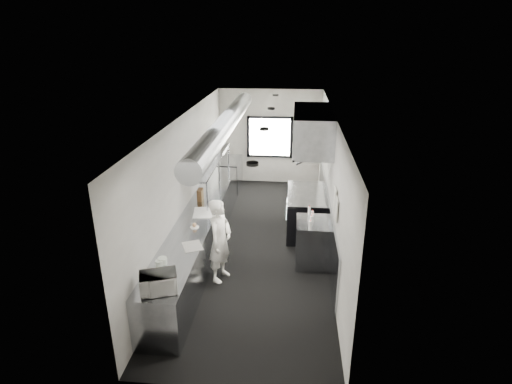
% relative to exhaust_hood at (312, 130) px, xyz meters
% --- Properties ---
extents(floor, '(3.00, 8.00, 0.01)m').
position_rel_exhaust_hood_xyz_m(floor, '(-1.10, -0.70, -2.39)').
color(floor, black).
rests_on(floor, ground).
extents(ceiling, '(3.00, 8.00, 0.01)m').
position_rel_exhaust_hood_xyz_m(ceiling, '(-1.10, -0.70, 0.41)').
color(ceiling, silver).
rests_on(ceiling, wall_back).
extents(wall_back, '(3.00, 0.02, 2.80)m').
position_rel_exhaust_hood_xyz_m(wall_back, '(-1.10, 3.30, -0.99)').
color(wall_back, '#BAB8B0').
rests_on(wall_back, floor).
extents(wall_front, '(3.00, 0.02, 2.80)m').
position_rel_exhaust_hood_xyz_m(wall_front, '(-1.10, -4.70, -0.99)').
color(wall_front, '#BAB8B0').
rests_on(wall_front, floor).
extents(wall_left, '(0.02, 8.00, 2.80)m').
position_rel_exhaust_hood_xyz_m(wall_left, '(-2.60, -0.70, -0.99)').
color(wall_left, '#BAB8B0').
rests_on(wall_left, floor).
extents(wall_right, '(0.02, 8.00, 2.80)m').
position_rel_exhaust_hood_xyz_m(wall_right, '(0.40, -0.70, -0.99)').
color(wall_right, '#BAB8B0').
rests_on(wall_right, floor).
extents(wall_cladding, '(0.03, 5.50, 1.10)m').
position_rel_exhaust_hood_xyz_m(wall_cladding, '(0.38, -0.40, -1.84)').
color(wall_cladding, gray).
rests_on(wall_cladding, wall_right).
extents(hvac_duct, '(0.40, 6.40, 0.40)m').
position_rel_exhaust_hood_xyz_m(hvac_duct, '(-1.80, -0.30, 0.16)').
color(hvac_duct, gray).
rests_on(hvac_duct, ceiling).
extents(service_window, '(1.36, 0.05, 1.25)m').
position_rel_exhaust_hood_xyz_m(service_window, '(-1.10, 3.26, -0.99)').
color(service_window, silver).
rests_on(service_window, wall_back).
extents(exhaust_hood, '(0.81, 2.20, 0.88)m').
position_rel_exhaust_hood_xyz_m(exhaust_hood, '(0.00, 0.00, 0.00)').
color(exhaust_hood, gray).
rests_on(exhaust_hood, ceiling).
extents(prep_counter, '(0.70, 6.00, 0.90)m').
position_rel_exhaust_hood_xyz_m(prep_counter, '(-2.25, -1.20, -1.94)').
color(prep_counter, gray).
rests_on(prep_counter, floor).
extents(pass_shelf, '(0.45, 3.00, 0.68)m').
position_rel_exhaust_hood_xyz_m(pass_shelf, '(-2.29, 0.30, -0.86)').
color(pass_shelf, gray).
rests_on(pass_shelf, prep_counter).
extents(range, '(0.88, 1.60, 0.94)m').
position_rel_exhaust_hood_xyz_m(range, '(-0.06, 0.00, -1.92)').
color(range, black).
rests_on(range, floor).
extents(bottle_station, '(0.65, 0.80, 0.90)m').
position_rel_exhaust_hood_xyz_m(bottle_station, '(0.05, -1.40, -1.94)').
color(bottle_station, gray).
rests_on(bottle_station, floor).
extents(far_work_table, '(0.70, 1.20, 0.90)m').
position_rel_exhaust_hood_xyz_m(far_work_table, '(-2.25, 2.50, -1.94)').
color(far_work_table, gray).
rests_on(far_work_table, floor).
extents(notice_sheet_a, '(0.02, 0.28, 0.38)m').
position_rel_exhaust_hood_xyz_m(notice_sheet_a, '(0.37, -1.90, -0.79)').
color(notice_sheet_a, beige).
rests_on(notice_sheet_a, wall_right).
extents(notice_sheet_b, '(0.02, 0.28, 0.38)m').
position_rel_exhaust_hood_xyz_m(notice_sheet_b, '(0.37, -2.25, -0.84)').
color(notice_sheet_b, beige).
rests_on(notice_sheet_b, wall_right).
extents(line_cook, '(0.54, 0.67, 1.59)m').
position_rel_exhaust_hood_xyz_m(line_cook, '(-1.66, -2.13, -1.60)').
color(line_cook, white).
rests_on(line_cook, floor).
extents(microwave, '(0.57, 0.50, 0.28)m').
position_rel_exhaust_hood_xyz_m(microwave, '(-2.22, -3.91, -1.35)').
color(microwave, silver).
rests_on(microwave, prep_counter).
extents(deli_tub_a, '(0.18, 0.18, 0.11)m').
position_rel_exhaust_hood_xyz_m(deli_tub_a, '(-2.39, -3.18, -1.44)').
color(deli_tub_a, silver).
rests_on(deli_tub_a, prep_counter).
extents(deli_tub_b, '(0.16, 0.16, 0.09)m').
position_rel_exhaust_hood_xyz_m(deli_tub_b, '(-2.42, -3.24, -1.44)').
color(deli_tub_b, silver).
rests_on(deli_tub_b, prep_counter).
extents(newspaper, '(0.44, 0.48, 0.01)m').
position_rel_exhaust_hood_xyz_m(newspaper, '(-2.05, -2.59, -1.49)').
color(newspaper, silver).
rests_on(newspaper, prep_counter).
extents(small_plate, '(0.19, 0.19, 0.01)m').
position_rel_exhaust_hood_xyz_m(small_plate, '(-2.19, -1.87, -1.48)').
color(small_plate, white).
rests_on(small_plate, prep_counter).
extents(pastry, '(0.08, 0.08, 0.08)m').
position_rel_exhaust_hood_xyz_m(pastry, '(-2.19, -1.87, -1.44)').
color(pastry, tan).
rests_on(pastry, small_plate).
extents(cutting_board, '(0.49, 0.60, 0.02)m').
position_rel_exhaust_hood_xyz_m(cutting_board, '(-2.15, -1.20, -1.48)').
color(cutting_board, silver).
rests_on(cutting_board, prep_counter).
extents(knife_block, '(0.10, 0.23, 0.25)m').
position_rel_exhaust_hood_xyz_m(knife_block, '(-2.37, -0.52, -1.37)').
color(knife_block, brown).
rests_on(knife_block, prep_counter).
extents(plate_stack_a, '(0.30, 0.30, 0.28)m').
position_rel_exhaust_hood_xyz_m(plate_stack_a, '(-2.30, -0.49, -0.68)').
color(plate_stack_a, white).
rests_on(plate_stack_a, pass_shelf).
extents(plate_stack_b, '(0.27, 0.27, 0.28)m').
position_rel_exhaust_hood_xyz_m(plate_stack_b, '(-2.30, 0.08, -0.68)').
color(plate_stack_b, white).
rests_on(plate_stack_b, pass_shelf).
extents(plate_stack_c, '(0.31, 0.31, 0.33)m').
position_rel_exhaust_hood_xyz_m(plate_stack_c, '(-2.27, 0.40, -0.66)').
color(plate_stack_c, white).
rests_on(plate_stack_c, pass_shelf).
extents(plate_stack_d, '(0.25, 0.25, 0.33)m').
position_rel_exhaust_hood_xyz_m(plate_stack_d, '(-2.30, 1.11, -0.65)').
color(plate_stack_d, white).
rests_on(plate_stack_d, pass_shelf).
extents(squeeze_bottle_a, '(0.06, 0.06, 0.17)m').
position_rel_exhaust_hood_xyz_m(squeeze_bottle_a, '(-0.02, -1.75, -1.40)').
color(squeeze_bottle_a, silver).
rests_on(squeeze_bottle_a, bottle_station).
extents(squeeze_bottle_b, '(0.08, 0.08, 0.20)m').
position_rel_exhaust_hood_xyz_m(squeeze_bottle_b, '(0.00, -1.57, -1.39)').
color(squeeze_bottle_b, silver).
rests_on(squeeze_bottle_b, bottle_station).
extents(squeeze_bottle_c, '(0.07, 0.07, 0.17)m').
position_rel_exhaust_hood_xyz_m(squeeze_bottle_c, '(0.03, -1.42, -1.40)').
color(squeeze_bottle_c, silver).
rests_on(squeeze_bottle_c, bottle_station).
extents(squeeze_bottle_d, '(0.06, 0.06, 0.16)m').
position_rel_exhaust_hood_xyz_m(squeeze_bottle_d, '(0.03, -1.27, -1.41)').
color(squeeze_bottle_d, silver).
rests_on(squeeze_bottle_d, bottle_station).
extents(squeeze_bottle_e, '(0.07, 0.07, 0.17)m').
position_rel_exhaust_hood_xyz_m(squeeze_bottle_e, '(-0.02, -1.08, -1.40)').
color(squeeze_bottle_e, silver).
rests_on(squeeze_bottle_e, bottle_station).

